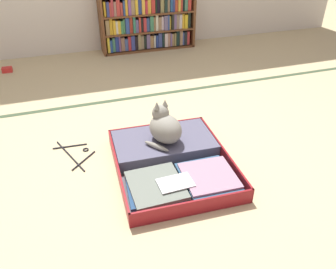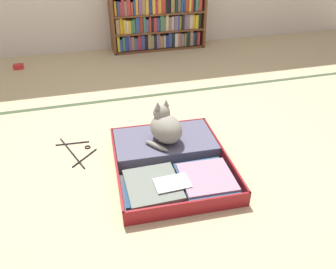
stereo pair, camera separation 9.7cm
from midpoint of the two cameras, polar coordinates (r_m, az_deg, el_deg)
The scene contains 7 objects.
ground_plane at distance 2.25m, azimuth 1.72°, elevation -4.28°, with size 10.00×10.00×0.00m, color tan.
tatami_border at distance 3.06m, azimuth -3.61°, elevation 6.44°, with size 4.80×0.05×0.00m.
bookshelf at distance 4.22m, azimuth -1.04°, elevation 18.57°, with size 1.13×0.25×0.66m.
open_suitcase at distance 2.17m, azimuth 1.67°, elevation -4.30°, with size 0.74×0.87×0.10m.
black_cat at distance 2.21m, azimuth 0.71°, elevation 1.32°, with size 0.28×0.30×0.28m.
clothes_hanger at distance 2.39m, azimuth -14.08°, elevation -2.72°, with size 0.28×0.40×0.01m.
small_red_pouch at distance 3.98m, azimuth -23.44°, elevation 10.54°, with size 0.10×0.07×0.05m.
Camera 2 is at (-0.49, -1.73, 1.35)m, focal length 35.86 mm.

